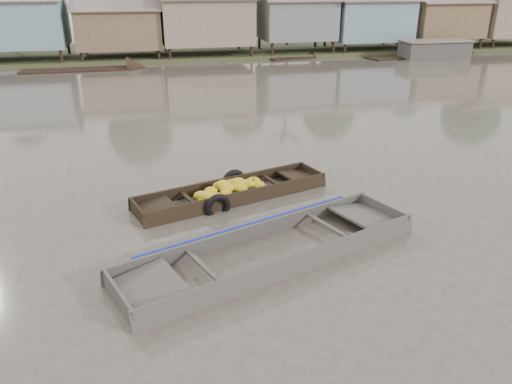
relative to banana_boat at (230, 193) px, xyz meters
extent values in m
plane|color=#51473E|center=(0.59, -2.82, -0.14)|extent=(120.00, 120.00, 0.00)
cube|color=#384723|center=(0.59, 30.18, -0.14)|extent=(120.00, 12.00, 0.50)
cube|color=gray|center=(-9.91, 26.68, 2.56)|extent=(6.20, 5.20, 3.20)
cube|color=brown|center=(-3.21, 26.68, 2.06)|extent=(5.80, 4.60, 2.70)
cube|color=brown|center=(-3.21, 25.43, 3.86)|extent=(6.20, 2.67, 1.14)
cube|color=brown|center=(-3.21, 27.92, 3.86)|extent=(6.20, 2.67, 1.14)
cube|color=#89725E|center=(3.09, 26.68, 2.51)|extent=(6.50, 5.30, 3.30)
cube|color=slate|center=(10.09, 26.68, 2.46)|extent=(5.40, 4.70, 2.90)
cube|color=gray|center=(16.09, 26.68, 2.36)|extent=(6.00, 5.00, 3.10)
cube|color=brown|center=(22.59, 26.68, 2.31)|extent=(5.70, 4.90, 2.80)
cube|color=#89725E|center=(29.09, 26.68, 2.56)|extent=(6.30, 5.10, 3.40)
cylinder|color=#473323|center=(-11.41, 31.18, 2.31)|extent=(0.28, 0.28, 4.90)
cylinder|color=#473323|center=(-2.41, 30.18, 3.01)|extent=(0.28, 0.28, 6.30)
cylinder|color=#473323|center=(6.59, 31.18, 2.49)|extent=(0.28, 0.28, 5.25)
cylinder|color=#473323|center=(14.59, 30.18, 2.66)|extent=(0.28, 0.28, 5.60)
cylinder|color=#473323|center=(22.59, 31.18, 2.14)|extent=(0.28, 0.28, 4.55)
cylinder|color=#473323|center=(29.59, 30.18, 3.19)|extent=(0.28, 0.28, 6.65)
cube|color=black|center=(0.07, 0.03, -0.22)|extent=(5.34, 2.52, 0.08)
cube|color=black|center=(-0.10, 0.58, -0.01)|extent=(5.20, 1.72, 0.50)
cube|color=black|center=(0.24, -0.52, -0.01)|extent=(5.20, 1.72, 0.50)
cube|color=black|center=(2.59, 0.80, -0.01)|extent=(0.40, 1.14, 0.47)
cube|color=black|center=(2.15, 0.67, 0.05)|extent=(1.17, 1.23, 0.19)
cube|color=black|center=(-2.46, -0.75, -0.01)|extent=(0.40, 1.14, 0.47)
cube|color=black|center=(-2.02, -0.61, 0.05)|extent=(1.17, 1.23, 0.19)
cube|color=black|center=(-1.14, -0.34, 0.09)|extent=(0.43, 1.10, 0.05)
cube|color=black|center=(1.27, 0.40, 0.09)|extent=(0.43, 1.10, 0.05)
ellipsoid|color=yellow|center=(0.22, 0.04, 0.27)|extent=(0.51, 0.42, 0.27)
ellipsoid|color=yellow|center=(0.57, 0.46, 0.06)|extent=(0.43, 0.36, 0.23)
ellipsoid|color=yellow|center=(-0.47, -0.34, 0.08)|extent=(0.44, 0.37, 0.24)
ellipsoid|color=yellow|center=(-0.81, -0.11, 0.07)|extent=(0.46, 0.38, 0.24)
ellipsoid|color=yellow|center=(0.79, 0.11, 0.12)|extent=(0.46, 0.38, 0.24)
ellipsoid|color=yellow|center=(-0.53, -0.10, 0.16)|extent=(0.43, 0.35, 0.23)
ellipsoid|color=yellow|center=(-0.19, 0.00, 0.27)|extent=(0.47, 0.39, 0.25)
ellipsoid|color=yellow|center=(0.53, 0.01, 0.21)|extent=(0.39, 0.32, 0.21)
ellipsoid|color=yellow|center=(-0.11, -0.10, 0.19)|extent=(0.47, 0.38, 0.25)
ellipsoid|color=yellow|center=(0.23, 0.45, 0.07)|extent=(0.42, 0.34, 0.22)
ellipsoid|color=yellow|center=(-0.69, -0.24, 0.09)|extent=(0.50, 0.41, 0.27)
ellipsoid|color=yellow|center=(-0.46, -0.43, 0.03)|extent=(0.49, 0.40, 0.26)
ellipsoid|color=yellow|center=(-0.56, -0.36, 0.08)|extent=(0.50, 0.41, 0.27)
ellipsoid|color=yellow|center=(-0.14, 0.21, 0.12)|extent=(0.41, 0.34, 0.22)
ellipsoid|color=yellow|center=(-0.14, 0.16, 0.16)|extent=(0.45, 0.37, 0.24)
ellipsoid|color=yellow|center=(-0.50, -0.44, 0.04)|extent=(0.49, 0.41, 0.26)
ellipsoid|color=yellow|center=(0.74, 0.45, 0.10)|extent=(0.49, 0.40, 0.26)
ellipsoid|color=yellow|center=(1.04, -0.02, 0.03)|extent=(0.42, 0.34, 0.22)
ellipsoid|color=yellow|center=(0.41, 0.08, 0.20)|extent=(0.46, 0.38, 0.24)
ellipsoid|color=yellow|center=(-0.76, -0.28, 0.00)|extent=(0.39, 0.32, 0.21)
ellipsoid|color=yellow|center=(-0.27, 0.21, 0.16)|extent=(0.40, 0.33, 0.21)
ellipsoid|color=yellow|center=(-0.02, 0.13, 0.18)|extent=(0.48, 0.39, 0.25)
ellipsoid|color=yellow|center=(-0.64, -0.52, -0.02)|extent=(0.40, 0.33, 0.21)
ellipsoid|color=yellow|center=(0.16, -0.05, 0.19)|extent=(0.45, 0.37, 0.24)
ellipsoid|color=yellow|center=(0.28, -0.09, 0.15)|extent=(0.44, 0.36, 0.23)
ellipsoid|color=yellow|center=(-0.18, -0.31, 0.14)|extent=(0.39, 0.32, 0.20)
ellipsoid|color=yellow|center=(-0.18, 0.08, 0.17)|extent=(0.44, 0.36, 0.23)
ellipsoid|color=yellow|center=(0.07, 0.12, 0.25)|extent=(0.38, 0.32, 0.20)
cylinder|color=#3F6626|center=(-0.39, -0.11, 0.27)|extent=(0.04, 0.04, 0.17)
cylinder|color=#3F6626|center=(0.25, 0.08, 0.27)|extent=(0.04, 0.04, 0.17)
cylinder|color=#3F6626|center=(0.71, 0.22, 0.27)|extent=(0.04, 0.04, 0.17)
torus|color=black|center=(0.24, 0.76, 0.01)|extent=(0.77, 0.39, 0.75)
torus|color=black|center=(-0.47, -0.82, 0.01)|extent=(0.73, 0.37, 0.71)
cube|color=#433D38|center=(0.30, -3.24, -0.22)|extent=(6.77, 3.63, 0.08)
cube|color=#433D38|center=(0.02, -2.48, 0.01)|extent=(6.47, 2.47, 0.55)
cube|color=#433D38|center=(0.58, -4.01, 0.01)|extent=(6.47, 2.47, 0.55)
cube|color=#433D38|center=(3.44, -2.11, 0.01)|extent=(0.62, 1.59, 0.52)
cube|color=#433D38|center=(2.90, -2.30, 0.08)|extent=(1.58, 1.75, 0.22)
cube|color=#433D38|center=(-2.84, -4.38, 0.01)|extent=(0.62, 1.59, 0.52)
cube|color=#433D38|center=(-2.29, -4.19, 0.08)|extent=(1.58, 1.75, 0.22)
cube|color=#433D38|center=(-1.20, -3.79, 0.12)|extent=(0.64, 1.54, 0.05)
cube|color=#433D38|center=(1.80, -2.70, 0.12)|extent=(0.64, 1.54, 0.05)
cube|color=#665E54|center=(0.30, -3.24, -0.18)|extent=(5.23, 2.96, 0.02)
cube|color=#1120AC|center=(0.00, -2.43, 0.22)|extent=(5.22, 1.96, 0.14)
torus|color=olive|center=(2.30, -2.81, -0.16)|extent=(0.38, 0.38, 0.05)
torus|color=olive|center=(2.30, -2.81, -0.12)|extent=(0.31, 0.31, 0.05)
cube|color=black|center=(18.84, 23.07, -0.19)|extent=(8.79, 3.14, 0.35)
cube|color=black|center=(9.16, 24.03, -0.19)|extent=(3.64, 1.67, 0.35)
cube|color=black|center=(-6.00, 22.30, -0.19)|extent=(6.90, 1.60, 0.35)
cube|color=black|center=(19.59, 22.18, 0.41)|extent=(5.00, 2.00, 1.20)
camera|label=1|loc=(-2.13, -12.21, 5.33)|focal=35.00mm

